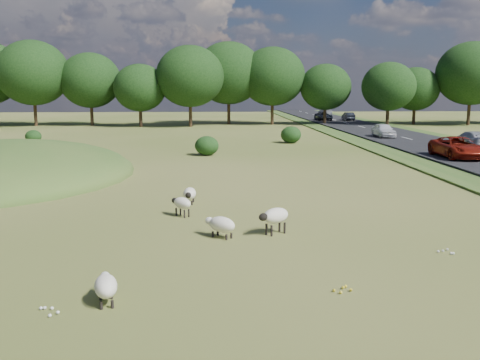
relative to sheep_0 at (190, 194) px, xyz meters
name	(u,v)px	position (x,y,z in m)	size (l,w,h in m)	color
ground	(202,157)	(0.27, 16.34, -0.46)	(160.00, 160.00, 0.00)	#435A1C
road	(414,141)	(20.27, 26.34, -0.33)	(8.00, 150.00, 0.25)	black
treeline	(198,78)	(-0.79, 51.77, 6.11)	(96.28, 14.66, 11.70)	black
shrubs	(209,139)	(0.76, 23.63, 0.28)	(26.10, 12.30, 1.58)	black
sheep_0	(190,194)	(0.00, 0.00, 0.00)	(0.62, 1.27, 0.73)	beige
sheep_1	(221,224)	(1.30, -5.54, 0.01)	(1.22, 1.15, 0.74)	beige
sheep_2	(275,216)	(3.20, -5.21, 0.20)	(1.29, 1.09, 0.94)	beige
sheep_3	(106,286)	(-1.54, -11.14, -0.01)	(0.74, 1.27, 0.70)	beige
sheep_4	(182,203)	(-0.22, -2.37, 0.09)	(0.98, 1.03, 0.78)	beige
car_1	(458,147)	(18.37, 13.32, 0.53)	(2.43, 5.28, 1.47)	maroon
car_2	(472,140)	(22.17, 18.88, 0.51)	(2.01, 4.95, 1.44)	#B8BCC1
car_3	(348,116)	(22.17, 58.69, 0.40)	(1.29, 3.70, 1.22)	black
car_4	(325,111)	(22.17, 75.59, 0.48)	(1.93, 4.75, 1.38)	#ACAFB4
car_5	(323,116)	(18.37, 59.05, 0.43)	(2.13, 4.61, 1.28)	black
car_7	(384,130)	(18.37, 29.76, 0.48)	(1.63, 4.04, 1.38)	white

